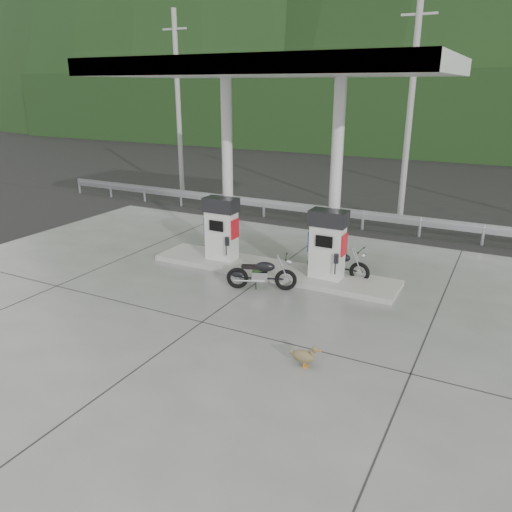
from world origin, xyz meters
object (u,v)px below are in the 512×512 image
at_px(gas_pump_left, 221,229).
at_px(duck, 303,356).
at_px(motorcycle_left, 338,264).
at_px(motorcycle_right, 262,274).
at_px(gas_pump_right, 327,244).

xyz_separation_m(gas_pump_left, duck, (4.27, -4.14, -0.85)).
height_order(motorcycle_left, duck, motorcycle_left).
height_order(gas_pump_left, motorcycle_right, gas_pump_left).
relative_size(gas_pump_left, motorcycle_right, 1.07).
relative_size(motorcycle_left, duck, 3.04).
bearing_deg(motorcycle_right, gas_pump_right, 21.30).
xyz_separation_m(gas_pump_left, gas_pump_right, (3.20, 0.00, 0.00)).
xyz_separation_m(gas_pump_right, motorcycle_left, (0.17, 0.45, -0.66)).
bearing_deg(motorcycle_right, motorcycle_left, 26.87).
xyz_separation_m(gas_pump_right, motorcycle_right, (-1.30, -1.21, -0.65)).
bearing_deg(gas_pump_left, motorcycle_left, 7.58).
bearing_deg(gas_pump_left, motorcycle_right, -32.33).
height_order(gas_pump_right, duck, gas_pump_right).
bearing_deg(motorcycle_left, duck, -76.27).
relative_size(gas_pump_right, motorcycle_left, 1.08).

